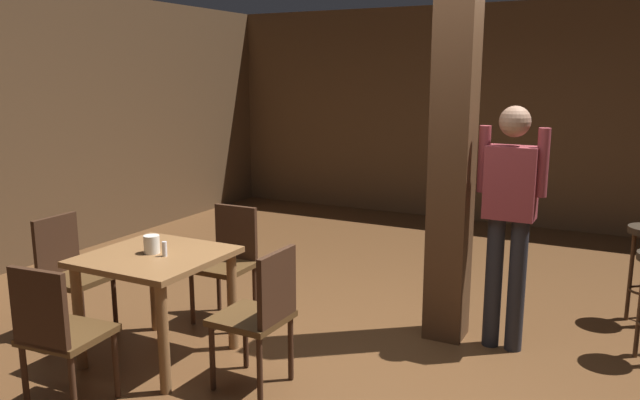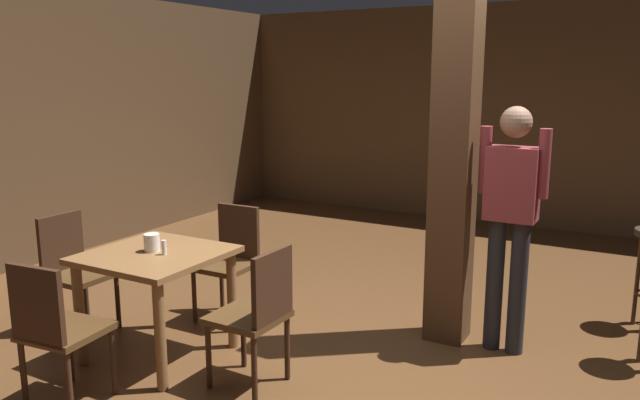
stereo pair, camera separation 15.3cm
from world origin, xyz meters
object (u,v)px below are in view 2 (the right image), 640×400
(dining_table, at_px, (156,272))
(standing_person, at_px, (511,212))
(chair_north, at_px, (231,256))
(chair_west, at_px, (73,267))
(salt_shaker, at_px, (164,247))
(chair_south, at_px, (55,327))
(napkin_cup, at_px, (152,243))
(chair_east, at_px, (257,311))

(dining_table, xyz_separation_m, standing_person, (2.06, 1.26, 0.40))
(dining_table, relative_size, chair_north, 0.97)
(dining_table, relative_size, chair_west, 0.97)
(standing_person, bearing_deg, salt_shaker, -147.07)
(chair_south, bearing_deg, salt_shaker, 82.44)
(chair_north, xyz_separation_m, chair_west, (-0.86, -0.80, 0.00))
(chair_west, relative_size, napkin_cup, 7.34)
(chair_north, bearing_deg, chair_west, -136.90)
(salt_shaker, bearing_deg, chair_north, 96.06)
(chair_south, relative_size, chair_east, 1.00)
(chair_south, distance_m, chair_west, 1.17)
(dining_table, distance_m, chair_east, 0.87)
(chair_north, distance_m, chair_west, 1.18)
(dining_table, height_order, standing_person, standing_person)
(chair_north, bearing_deg, standing_person, 12.31)
(chair_east, bearing_deg, chair_north, 135.14)
(chair_north, height_order, napkin_cup, chair_north)
(chair_west, height_order, salt_shaker, chair_west)
(chair_west, height_order, standing_person, standing_person)
(chair_east, height_order, standing_person, standing_person)
(chair_east, xyz_separation_m, standing_person, (1.20, 1.29, 0.50))
(salt_shaker, bearing_deg, napkin_cup, 171.15)
(chair_north, bearing_deg, salt_shaker, -83.94)
(chair_north, bearing_deg, chair_east, -44.86)
(chair_south, height_order, salt_shaker, chair_south)
(chair_north, bearing_deg, dining_table, -90.68)
(dining_table, distance_m, chair_west, 0.85)
(dining_table, height_order, chair_east, chair_east)
(chair_east, xyz_separation_m, chair_north, (-0.85, 0.85, 0.00))
(chair_south, xyz_separation_m, napkin_cup, (-0.02, 0.81, 0.30))
(chair_east, bearing_deg, salt_shaker, 178.44)
(chair_west, distance_m, salt_shaker, 0.99)
(salt_shaker, bearing_deg, dining_table, 171.33)
(salt_shaker, bearing_deg, standing_person, 32.93)
(napkin_cup, height_order, salt_shaker, napkin_cup)
(chair_east, relative_size, chair_north, 1.00)
(chair_south, relative_size, napkin_cup, 7.34)
(standing_person, bearing_deg, chair_north, -167.69)
(dining_table, relative_size, salt_shaker, 8.63)
(dining_table, bearing_deg, chair_west, 179.54)
(chair_south, height_order, chair_east, same)
(chair_east, relative_size, standing_person, 0.52)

